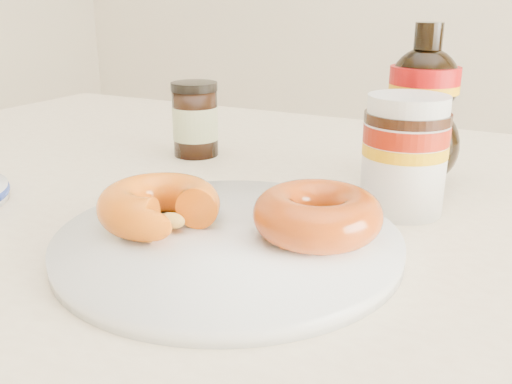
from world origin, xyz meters
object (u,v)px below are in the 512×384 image
at_px(donut_whole, 317,214).
at_px(nutella_jar, 405,150).
at_px(donut_bitten, 159,205).
at_px(dark_jar, 195,120).
at_px(dining_table, 298,287).
at_px(syrup_bottle, 422,105).
at_px(plate, 228,241).

distance_m(donut_whole, nutella_jar, 0.14).
distance_m(donut_bitten, dark_jar, 0.28).
bearing_deg(dark_jar, nutella_jar, -16.03).
bearing_deg(nutella_jar, dark_jar, 163.97).
bearing_deg(donut_bitten, dining_table, 40.80).
height_order(syrup_bottle, dark_jar, syrup_bottle).
relative_size(donut_whole, dark_jar, 1.10).
xyz_separation_m(nutella_jar, syrup_bottle, (-0.01, 0.11, 0.03)).
distance_m(dining_table, syrup_bottle, 0.24).
bearing_deg(syrup_bottle, nutella_jar, -85.53).
relative_size(donut_bitten, donut_whole, 0.99).
bearing_deg(plate, nutella_jar, 56.10).
bearing_deg(dining_table, donut_bitten, -123.46).
height_order(nutella_jar, syrup_bottle, syrup_bottle).
xyz_separation_m(donut_bitten, dark_jar, (-0.13, 0.25, 0.01)).
height_order(plate, dark_jar, dark_jar).
relative_size(donut_whole, syrup_bottle, 0.61).
height_order(donut_bitten, dark_jar, dark_jar).
relative_size(plate, syrup_bottle, 1.64).
distance_m(dining_table, dark_jar, 0.28).
relative_size(dining_table, syrup_bottle, 8.06).
bearing_deg(donut_bitten, plate, -5.76).
bearing_deg(dining_table, plate, -99.40).
xyz_separation_m(donut_whole, nutella_jar, (0.04, 0.13, 0.03)).
distance_m(donut_bitten, donut_whole, 0.13).
height_order(dining_table, nutella_jar, nutella_jar).
height_order(plate, donut_whole, donut_whole).
bearing_deg(donut_whole, plate, -156.42).
bearing_deg(donut_whole, dining_table, 121.37).
bearing_deg(dining_table, nutella_jar, 28.38).
bearing_deg(syrup_bottle, donut_whole, -97.29).
bearing_deg(syrup_bottle, donut_bitten, -120.05).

